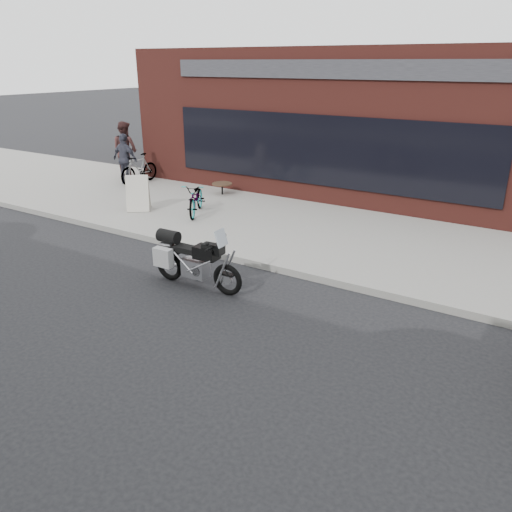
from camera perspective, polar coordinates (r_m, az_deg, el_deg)
The scene contains 10 objects.
ground at distance 7.22m, azimuth -9.90°, elevation -13.59°, with size 120.00×120.00×0.00m, color black.
near_sidewalk at distance 12.68m, azimuth 11.36°, elevation 2.42°, with size 44.00×6.00×0.15m, color gray.
storefront at distance 19.37m, azimuth 13.90°, elevation 15.28°, with size 14.00×10.07×4.50m.
motorcycle at distance 9.65m, azimuth -7.47°, elevation -0.43°, with size 2.00×0.68×1.27m.
bicycle_front at distance 13.87m, azimuth -6.84°, elevation 6.57°, with size 0.59×1.69×0.89m, color gray.
bicycle_rear at distance 17.91m, azimuth -13.23°, elevation 9.69°, with size 0.47×1.66×1.00m, color gray.
sandwich_sign at distance 14.55m, azimuth -13.35°, elevation 7.07°, with size 0.84×0.83×1.00m.
cafe_table at distance 15.95m, azimuth -3.90°, elevation 8.20°, with size 0.64×0.64×0.36m.
cafe_patron_left at distance 18.98m, azimuth -14.72°, elevation 11.71°, with size 0.96×0.75×1.98m, color #422423.
cafe_patron_right at distance 17.81m, azimuth -14.72°, elevation 10.66°, with size 1.00×0.42×1.71m, color #383947.
Camera 1 is at (4.10, -4.30, 4.10)m, focal length 35.00 mm.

